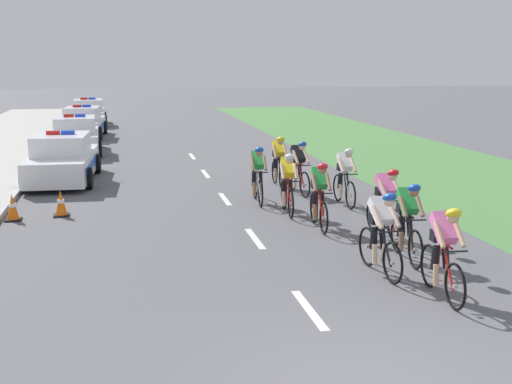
# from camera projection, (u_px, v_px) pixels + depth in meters

# --- Properties ---
(kerb_edge) EXTENTS (0.16, 60.00, 0.13)m
(kerb_edge) POSITION_uv_depth(u_px,v_px,m) (25.00, 182.00, 19.37)
(kerb_edge) COLOR #9E9E99
(kerb_edge) RESTS_ON ground
(grass_verge) EXTENTS (7.00, 60.00, 0.01)m
(grass_verge) POSITION_uv_depth(u_px,v_px,m) (440.00, 168.00, 22.17)
(grass_verge) COLOR #4C7F42
(grass_verge) RESTS_ON ground
(lane_markings_centre) EXTENTS (0.14, 21.60, 0.01)m
(lane_markings_centre) POSITION_uv_depth(u_px,v_px,m) (238.00, 216.00, 15.38)
(lane_markings_centre) COLOR white
(lane_markings_centre) RESTS_ON ground
(cyclist_lead) EXTENTS (0.44, 1.72, 1.56)m
(cyclist_lead) POSITION_uv_depth(u_px,v_px,m) (444.00, 250.00, 9.96)
(cyclist_lead) COLOR black
(cyclist_lead) RESTS_ON ground
(cyclist_second) EXTENTS (0.43, 1.72, 1.56)m
(cyclist_second) POSITION_uv_depth(u_px,v_px,m) (381.00, 231.00, 11.06)
(cyclist_second) COLOR black
(cyclist_second) RESTS_ON ground
(cyclist_third) EXTENTS (0.45, 1.72, 1.56)m
(cyclist_third) POSITION_uv_depth(u_px,v_px,m) (407.00, 220.00, 11.83)
(cyclist_third) COLOR black
(cyclist_third) RESTS_ON ground
(cyclist_fourth) EXTENTS (0.44, 1.72, 1.56)m
(cyclist_fourth) POSITION_uv_depth(u_px,v_px,m) (386.00, 202.00, 13.37)
(cyclist_fourth) COLOR black
(cyclist_fourth) RESTS_ON ground
(cyclist_fifth) EXTENTS (0.44, 1.72, 1.56)m
(cyclist_fifth) POSITION_uv_depth(u_px,v_px,m) (319.00, 194.00, 14.12)
(cyclist_fifth) COLOR black
(cyclist_fifth) RESTS_ON ground
(cyclist_sixth) EXTENTS (0.45, 1.72, 1.56)m
(cyclist_sixth) POSITION_uv_depth(u_px,v_px,m) (288.00, 182.00, 15.49)
(cyclist_sixth) COLOR black
(cyclist_sixth) RESTS_ON ground
(cyclist_seventh) EXTENTS (0.43, 1.72, 1.56)m
(cyclist_seventh) POSITION_uv_depth(u_px,v_px,m) (258.00, 174.00, 16.68)
(cyclist_seventh) COLOR black
(cyclist_seventh) RESTS_ON ground
(cyclist_eighth) EXTENTS (0.42, 1.72, 1.56)m
(cyclist_eighth) POSITION_uv_depth(u_px,v_px,m) (345.00, 175.00, 16.41)
(cyclist_eighth) COLOR black
(cyclist_eighth) RESTS_ON ground
(cyclist_ninth) EXTENTS (0.42, 1.72, 1.56)m
(cyclist_ninth) POSITION_uv_depth(u_px,v_px,m) (279.00, 161.00, 18.84)
(cyclist_ninth) COLOR black
(cyclist_ninth) RESTS_ON ground
(cyclist_tenth) EXTENTS (0.45, 1.72, 1.56)m
(cyclist_tenth) POSITION_uv_depth(u_px,v_px,m) (299.00, 167.00, 17.76)
(cyclist_tenth) COLOR black
(cyclist_tenth) RESTS_ON ground
(police_car_nearest) EXTENTS (2.20, 4.50, 1.59)m
(police_car_nearest) POSITION_uv_depth(u_px,v_px,m) (63.00, 160.00, 19.67)
(police_car_nearest) COLOR white
(police_car_nearest) RESTS_ON ground
(police_car_second) EXTENTS (2.09, 4.45, 1.59)m
(police_car_second) POSITION_uv_depth(u_px,v_px,m) (76.00, 137.00, 25.66)
(police_car_second) COLOR silver
(police_car_second) RESTS_ON ground
(police_car_third) EXTENTS (2.22, 4.51, 1.59)m
(police_car_third) POSITION_uv_depth(u_px,v_px,m) (83.00, 123.00, 30.95)
(police_car_third) COLOR silver
(police_car_third) RESTS_ON ground
(police_car_furthest) EXTENTS (2.11, 4.46, 1.59)m
(police_car_furthest) POSITION_uv_depth(u_px,v_px,m) (89.00, 113.00, 36.84)
(police_car_furthest) COLOR silver
(police_car_furthest) RESTS_ON ground
(traffic_cone_near) EXTENTS (0.36, 0.36, 0.64)m
(traffic_cone_near) POSITION_uv_depth(u_px,v_px,m) (13.00, 208.00, 14.93)
(traffic_cone_near) COLOR black
(traffic_cone_near) RESTS_ON ground
(traffic_cone_mid) EXTENTS (0.36, 0.36, 0.64)m
(traffic_cone_mid) POSITION_uv_depth(u_px,v_px,m) (61.00, 204.00, 15.35)
(traffic_cone_mid) COLOR black
(traffic_cone_mid) RESTS_ON ground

